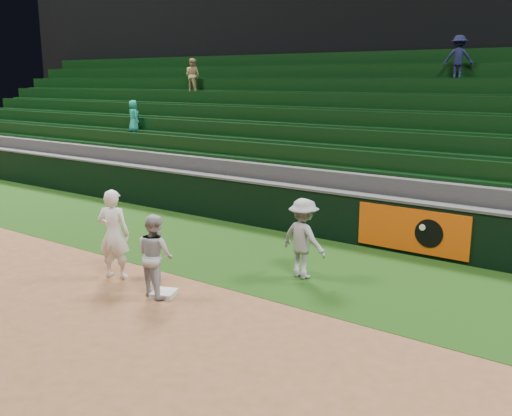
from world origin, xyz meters
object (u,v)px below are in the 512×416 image
at_px(first_base, 164,293).
at_px(base_coach, 303,238).
at_px(first_baseman, 114,234).
at_px(baserunner, 155,255).

bearing_deg(first_base, base_coach, 56.79).
xyz_separation_m(first_baseman, baserunner, (1.38, -0.21, -0.14)).
relative_size(first_base, base_coach, 0.26).
bearing_deg(base_coach, first_base, 67.17).
relative_size(first_baseman, baserunner, 1.18).
relative_size(first_base, first_baseman, 0.23).
height_order(first_base, base_coach, base_coach).
bearing_deg(first_baseman, first_base, 151.34).
bearing_deg(first_base, first_baseman, 173.78).
height_order(first_baseman, base_coach, first_baseman).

